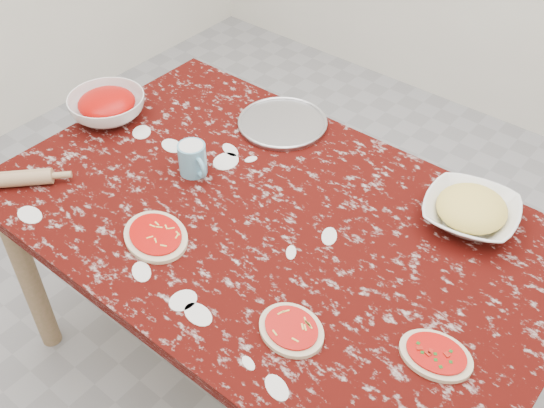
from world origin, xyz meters
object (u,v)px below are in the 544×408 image
at_px(worktable, 272,238).
at_px(sauce_bowl, 107,107).
at_px(pizza_tray, 283,124).
at_px(cheese_bowl, 470,213).
at_px(flour_mug, 193,159).
at_px(rolling_pin, 11,179).

height_order(worktable, sauce_bowl, sauce_bowl).
distance_m(worktable, pizza_tray, 0.46).
height_order(pizza_tray, cheese_bowl, cheese_bowl).
bearing_deg(worktable, flour_mug, 179.08).
bearing_deg(rolling_pin, worktable, 29.11).
bearing_deg(flour_mug, cheese_bowl, 23.80).
relative_size(sauce_bowl, rolling_pin, 1.06).
bearing_deg(worktable, sauce_bowl, 177.30).
relative_size(sauce_bowl, cheese_bowl, 0.99).
bearing_deg(flour_mug, rolling_pin, -134.11).
xyz_separation_m(worktable, cheese_bowl, (0.43, 0.33, 0.11)).
bearing_deg(cheese_bowl, pizza_tray, 176.98).
bearing_deg(cheese_bowl, sauce_bowl, -165.77).
distance_m(cheese_bowl, flour_mug, 0.81).
distance_m(worktable, sauce_bowl, 0.75).
distance_m(pizza_tray, rolling_pin, 0.86).
bearing_deg(pizza_tray, cheese_bowl, -3.02).
bearing_deg(rolling_pin, pizza_tray, 60.40).
bearing_deg(pizza_tray, rolling_pin, -119.60).
bearing_deg(flour_mug, pizza_tray, 81.83).
bearing_deg(pizza_tray, worktable, -55.15).
distance_m(worktable, flour_mug, 0.34).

